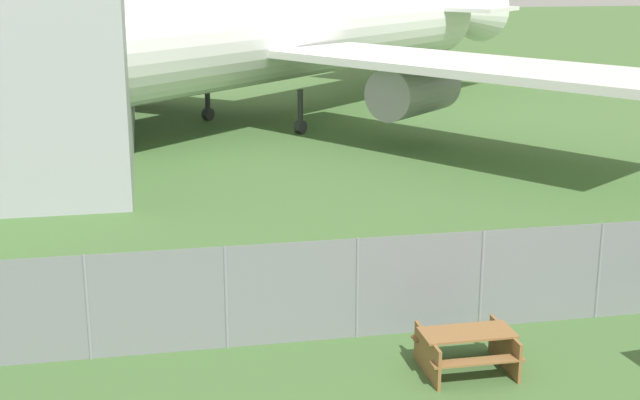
% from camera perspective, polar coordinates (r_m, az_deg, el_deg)
% --- Properties ---
extents(perimeter_fence, '(56.07, 0.07, 2.04)m').
position_cam_1_polar(perimeter_fence, '(17.38, 2.41, -5.67)').
color(perimeter_fence, gray).
rests_on(perimeter_fence, ground).
extents(airplane, '(36.69, 34.27, 12.92)m').
position_cam_1_polar(airplane, '(37.83, -5.80, 10.38)').
color(airplane, white).
rests_on(airplane, ground).
extents(picnic_bench_open_grass, '(1.67, 1.40, 0.76)m').
position_cam_1_polar(picnic_bench_open_grass, '(16.44, 9.37, -9.22)').
color(picnic_bench_open_grass, brown).
rests_on(picnic_bench_open_grass, ground).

